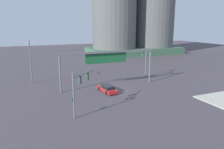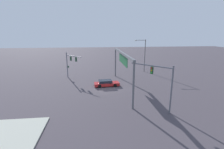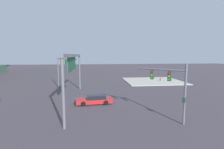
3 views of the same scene
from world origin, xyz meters
name	(u,v)px [view 2 (image 2 of 3)]	position (x,y,z in m)	size (l,w,h in m)	color
ground_plane	(107,88)	(0.00, 0.00, 0.00)	(186.08, 186.08, 0.00)	#484047
traffic_signal_near_corner	(70,61)	(-8.16, -7.46, 3.84)	(4.13, 3.67, 5.79)	slate
traffic_signal_opposite_side	(162,79)	(9.60, 6.20, 4.23)	(4.46, 4.21, 6.15)	slate
streetlamp_curved_arm	(144,53)	(-12.95, 10.72, 4.89)	(0.52, 2.99, 8.34)	slate
overhead_sign_gantry	(122,59)	(-0.10, 2.81, 5.48)	(17.92, 0.43, 6.67)	slate
sedan_car_approaching	(106,83)	(-1.37, -0.02, 0.58)	(2.13, 4.88, 1.21)	red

